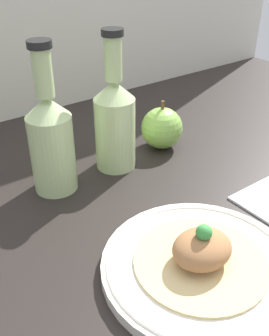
# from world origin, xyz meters

# --- Properties ---
(ground_plane) EXTENTS (1.80, 1.10, 0.04)m
(ground_plane) POSITION_xyz_m (0.00, 0.00, -0.02)
(ground_plane) COLOR black
(plate) EXTENTS (0.27, 0.27, 0.02)m
(plate) POSITION_xyz_m (-0.02, -0.13, 0.01)
(plate) COLOR silver
(plate) RESTS_ON ground_plane
(plated_food) EXTENTS (0.18, 0.18, 0.07)m
(plated_food) POSITION_xyz_m (-0.02, -0.13, 0.04)
(plated_food) COLOR #D6BC7F
(plated_food) RESTS_ON plate
(cider_bottle_left) EXTENTS (0.08, 0.08, 0.27)m
(cider_bottle_left) POSITION_xyz_m (-0.08, 0.18, 0.10)
(cider_bottle_left) COLOR #B7D18E
(cider_bottle_left) RESTS_ON ground_plane
(cider_bottle_right) EXTENTS (0.08, 0.08, 0.27)m
(cider_bottle_right) POSITION_xyz_m (0.05, 0.18, 0.10)
(cider_bottle_right) COLOR #B7D18E
(cider_bottle_right) RESTS_ON ground_plane
(apple) EXTENTS (0.09, 0.09, 0.11)m
(apple) POSITION_xyz_m (0.17, 0.19, 0.04)
(apple) COLOR #84B74C
(apple) RESTS_ON ground_plane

